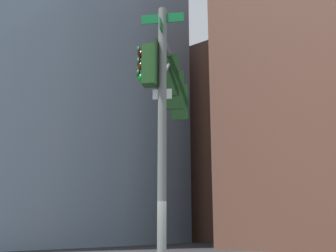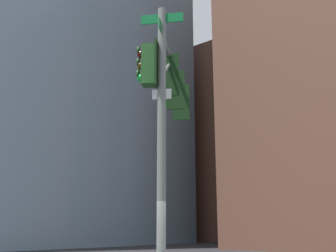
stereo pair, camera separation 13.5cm
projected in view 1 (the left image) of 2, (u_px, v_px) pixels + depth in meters
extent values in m
cylinder|color=slate|center=(162.00, 153.00, 9.15)|extent=(0.20, 0.20, 7.16)
cylinder|color=slate|center=(174.00, 71.00, 11.92)|extent=(2.33, 3.79, 0.12)
cylinder|color=slate|center=(167.00, 67.00, 10.48)|extent=(0.60, 0.93, 0.75)
cube|color=#0F6B33|center=(163.00, 18.00, 9.96)|extent=(0.91, 0.56, 0.24)
cube|color=#0F6B33|center=(162.00, 30.00, 9.89)|extent=(0.42, 0.68, 0.24)
cube|color=white|center=(162.00, 94.00, 9.49)|extent=(0.40, 0.26, 0.24)
cube|color=#1E4C1E|center=(170.00, 77.00, 10.86)|extent=(0.47, 0.47, 1.00)
cube|color=black|center=(169.00, 75.00, 10.67)|extent=(0.49, 0.31, 1.16)
sphere|color=#470A07|center=(171.00, 70.00, 11.13)|extent=(0.20, 0.20, 0.20)
cylinder|color=#1E4C1E|center=(171.00, 67.00, 11.21)|extent=(0.22, 0.15, 0.23)
sphere|color=#4C330A|center=(171.00, 80.00, 11.05)|extent=(0.20, 0.20, 0.20)
cylinder|color=#1E4C1E|center=(171.00, 78.00, 11.14)|extent=(0.22, 0.15, 0.23)
sphere|color=green|center=(171.00, 90.00, 10.98)|extent=(0.20, 0.20, 0.20)
cylinder|color=#1E4C1E|center=(171.00, 88.00, 11.06)|extent=(0.22, 0.15, 0.23)
cube|color=#1E4C1E|center=(176.00, 92.00, 12.01)|extent=(0.47, 0.47, 1.00)
cube|color=black|center=(175.00, 90.00, 11.83)|extent=(0.49, 0.31, 1.16)
sphere|color=#470A07|center=(176.00, 85.00, 12.28)|extent=(0.20, 0.20, 0.20)
cylinder|color=#1E4C1E|center=(177.00, 83.00, 12.37)|extent=(0.22, 0.15, 0.23)
sphere|color=#4C330A|center=(177.00, 94.00, 12.21)|extent=(0.20, 0.20, 0.20)
cylinder|color=#1E4C1E|center=(177.00, 92.00, 12.29)|extent=(0.22, 0.15, 0.23)
sphere|color=green|center=(177.00, 104.00, 12.14)|extent=(0.20, 0.20, 0.20)
cylinder|color=#1E4C1E|center=(177.00, 101.00, 12.22)|extent=(0.22, 0.15, 0.23)
cube|color=#1E4C1E|center=(181.00, 104.00, 13.17)|extent=(0.47, 0.47, 1.00)
cube|color=black|center=(180.00, 102.00, 12.99)|extent=(0.49, 0.31, 1.16)
sphere|color=#470A07|center=(181.00, 97.00, 13.44)|extent=(0.20, 0.20, 0.20)
cylinder|color=#1E4C1E|center=(181.00, 95.00, 13.52)|extent=(0.22, 0.15, 0.23)
sphere|color=#4C330A|center=(181.00, 106.00, 13.37)|extent=(0.20, 0.20, 0.20)
cylinder|color=#1E4C1E|center=(181.00, 104.00, 13.45)|extent=(0.22, 0.15, 0.23)
sphere|color=green|center=(181.00, 114.00, 13.29)|extent=(0.20, 0.20, 0.20)
cylinder|color=#1E4C1E|center=(182.00, 112.00, 13.38)|extent=(0.22, 0.15, 0.23)
cube|color=#1E4C1E|center=(150.00, 66.00, 9.71)|extent=(0.47, 0.47, 1.00)
cube|color=black|center=(158.00, 65.00, 9.68)|extent=(0.31, 0.49, 1.16)
sphere|color=#470A07|center=(142.00, 54.00, 9.81)|extent=(0.20, 0.20, 0.20)
cylinder|color=#1E4C1E|center=(139.00, 51.00, 9.84)|extent=(0.15, 0.22, 0.23)
sphere|color=#4C330A|center=(142.00, 66.00, 9.74)|extent=(0.20, 0.20, 0.20)
cylinder|color=#1E4C1E|center=(139.00, 63.00, 9.77)|extent=(0.15, 0.22, 0.23)
sphere|color=green|center=(141.00, 78.00, 9.67)|extent=(0.20, 0.20, 0.20)
cylinder|color=#1E4C1E|center=(139.00, 74.00, 9.70)|extent=(0.15, 0.22, 0.23)
cube|color=brown|center=(298.00, 56.00, 55.62)|extent=(16.49, 15.06, 49.52)
cube|color=#7A99B2|center=(33.00, 39.00, 59.36)|extent=(32.44, 32.38, 57.23)
cube|color=brown|center=(202.00, 150.00, 72.24)|extent=(17.90, 18.94, 30.63)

